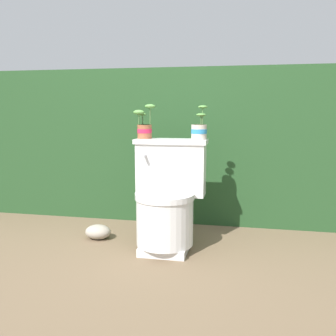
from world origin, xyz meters
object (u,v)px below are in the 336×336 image
Objects in this scene: toilet at (167,200)px; potted_plant_left at (144,127)px; garden_stone at (98,232)px; potted_plant_midleft at (199,130)px.

toilet is 3.05× the size of potted_plant_left.
toilet is at bearing -38.01° from potted_plant_left.
garden_stone is at bearing -164.37° from potted_plant_left.
garden_stone is at bearing 173.56° from toilet.
potted_plant_midleft is (0.18, 0.14, 0.44)m from toilet.
potted_plant_midleft is 0.99m from garden_stone.
garden_stone is (-0.69, -0.08, -0.71)m from potted_plant_midleft.
garden_stone is (-0.32, -0.09, -0.72)m from potted_plant_left.
potted_plant_left reaches higher than garden_stone.
toilet is 0.51m from potted_plant_left.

